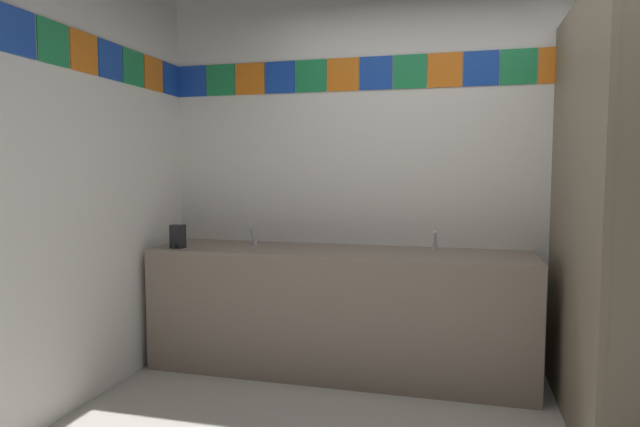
# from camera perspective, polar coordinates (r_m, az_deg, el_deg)

# --- Properties ---
(wall_back) EXTENTS (4.19, 0.09, 2.89)m
(wall_back) POSITION_cam_1_polar(r_m,az_deg,el_deg) (3.82, 14.65, 5.76)
(wall_back) COLOR white
(wall_back) RESTS_ON ground_plane
(wall_side) EXTENTS (0.09, 3.12, 2.89)m
(wall_side) POSITION_cam_1_polar(r_m,az_deg,el_deg) (3.08, -29.52, 5.63)
(wall_side) COLOR white
(wall_side) RESTS_ON ground_plane
(vanity_counter) EXTENTS (2.52, 0.60, 0.83)m
(vanity_counter) POSITION_cam_1_polar(r_m,az_deg,el_deg) (3.69, 1.84, -10.13)
(vanity_counter) COLOR gray
(vanity_counter) RESTS_ON ground_plane
(faucet_left) EXTENTS (0.04, 0.10, 0.14)m
(faucet_left) POSITION_cam_1_polar(r_m,az_deg,el_deg) (3.87, -7.01, -2.53)
(faucet_left) COLOR silver
(faucet_left) RESTS_ON vanity_counter
(faucet_right) EXTENTS (0.04, 0.10, 0.14)m
(faucet_right) POSITION_cam_1_polar(r_m,az_deg,el_deg) (3.60, 12.02, -3.12)
(faucet_right) COLOR silver
(faucet_right) RESTS_ON vanity_counter
(soap_dispenser) EXTENTS (0.09, 0.09, 0.16)m
(soap_dispenser) POSITION_cam_1_polar(r_m,az_deg,el_deg) (3.82, -14.78, -2.35)
(soap_dispenser) COLOR black
(soap_dispenser) RESTS_ON vanity_counter
(stall_divider) EXTENTS (0.92, 1.35, 2.25)m
(stall_divider) POSITION_cam_1_polar(r_m,az_deg,el_deg) (2.96, 29.39, -0.54)
(stall_divider) COLOR #726651
(stall_divider) RESTS_ON ground_plane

